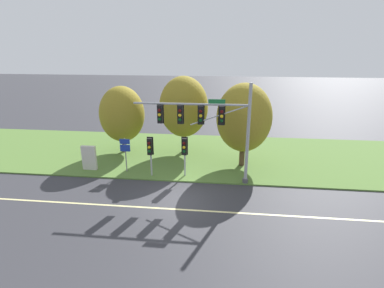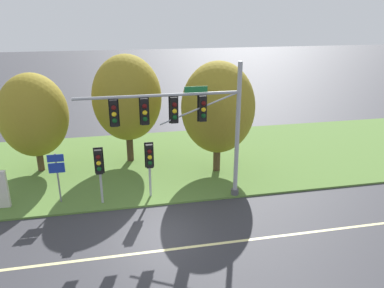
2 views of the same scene
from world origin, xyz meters
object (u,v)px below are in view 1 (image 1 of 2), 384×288
(tree_nearest_road, at_px, (122,114))
(tree_behind_signpost, at_px, (244,118))
(pedestrian_signal_near_kerb, at_px, (184,149))
(pedestrian_signal_further_along, at_px, (150,149))
(route_sign_post, at_px, (125,150))
(traffic_signal_mast, at_px, (209,122))
(tree_left_of_mast, at_px, (184,107))
(info_kiosk, at_px, (89,158))

(tree_nearest_road, bearing_deg, tree_behind_signpost, -11.38)
(pedestrian_signal_near_kerb, height_order, tree_behind_signpost, tree_behind_signpost)
(pedestrian_signal_near_kerb, distance_m, pedestrian_signal_further_along, 2.46)
(route_sign_post, relative_size, tree_nearest_road, 0.45)
(traffic_signal_mast, height_order, tree_nearest_road, traffic_signal_mast)
(pedestrian_signal_further_along, bearing_deg, tree_behind_signpost, 23.85)
(pedestrian_signal_further_along, relative_size, route_sign_post, 1.13)
(tree_nearest_road, xyz_separation_m, tree_left_of_mast, (5.36, 0.51, 0.66))
(route_sign_post, distance_m, info_kiosk, 3.03)
(tree_left_of_mast, bearing_deg, traffic_signal_mast, -66.88)
(tree_behind_signpost, height_order, info_kiosk, tree_behind_signpost)
(route_sign_post, bearing_deg, tree_behind_signpost, 14.72)
(pedestrian_signal_near_kerb, relative_size, route_sign_post, 1.13)
(pedestrian_signal_further_along, distance_m, info_kiosk, 5.17)
(pedestrian_signal_near_kerb, bearing_deg, tree_left_of_mast, 98.39)
(pedestrian_signal_further_along, bearing_deg, tree_left_of_mast, 73.31)
(tree_left_of_mast, bearing_deg, tree_nearest_road, -174.58)
(traffic_signal_mast, bearing_deg, pedestrian_signal_near_kerb, 161.60)
(route_sign_post, xyz_separation_m, tree_nearest_road, (-1.63, 4.39, 1.69))
(pedestrian_signal_near_kerb, xyz_separation_m, pedestrian_signal_further_along, (-2.45, -0.25, -0.00))
(traffic_signal_mast, xyz_separation_m, tree_nearest_road, (-7.87, 5.37, -0.88))
(tree_nearest_road, height_order, tree_left_of_mast, tree_left_of_mast)
(tree_nearest_road, distance_m, info_kiosk, 5.17)
(tree_behind_signpost, bearing_deg, pedestrian_signal_near_kerb, -147.48)
(route_sign_post, distance_m, tree_behind_signpost, 9.29)
(route_sign_post, height_order, tree_behind_signpost, tree_behind_signpost)
(pedestrian_signal_further_along, distance_m, route_sign_post, 2.20)
(traffic_signal_mast, distance_m, pedestrian_signal_further_along, 4.72)
(route_sign_post, height_order, tree_nearest_road, tree_nearest_road)
(traffic_signal_mast, relative_size, tree_left_of_mast, 1.17)
(tree_behind_signpost, relative_size, info_kiosk, 3.43)
(pedestrian_signal_near_kerb, xyz_separation_m, tree_nearest_road, (-6.14, 4.79, 1.29))
(tree_left_of_mast, bearing_deg, pedestrian_signal_near_kerb, -81.61)
(tree_left_of_mast, distance_m, info_kiosk, 8.81)
(pedestrian_signal_further_along, height_order, tree_left_of_mast, tree_left_of_mast)
(traffic_signal_mast, height_order, pedestrian_signal_further_along, traffic_signal_mast)
(tree_nearest_road, bearing_deg, traffic_signal_mast, -34.28)
(tree_nearest_road, bearing_deg, tree_left_of_mast, 5.42)
(route_sign_post, relative_size, tree_behind_signpost, 0.40)
(traffic_signal_mast, bearing_deg, pedestrian_signal_further_along, 175.60)
(traffic_signal_mast, distance_m, info_kiosk, 9.81)
(tree_left_of_mast, bearing_deg, pedestrian_signal_further_along, -106.69)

